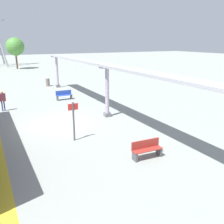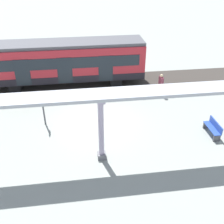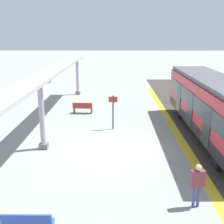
# 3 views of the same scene
# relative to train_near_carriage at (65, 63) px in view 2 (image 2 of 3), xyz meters

# --- Properties ---
(ground_plane) EXTENTS (176.00, 176.00, 0.00)m
(ground_plane) POSITION_rel_train_near_carriage_xyz_m (5.74, 1.91, -1.83)
(ground_plane) COLOR gray
(tactile_edge_strip) EXTENTS (0.52, 34.59, 0.01)m
(tactile_edge_strip) POSITION_rel_train_near_carriage_xyz_m (1.85, 1.91, -1.82)
(tactile_edge_strip) COLOR gold
(tactile_edge_strip) RESTS_ON ground
(trackbed) EXTENTS (3.20, 46.59, 0.01)m
(trackbed) POSITION_rel_train_near_carriage_xyz_m (-0.01, 1.91, -1.83)
(trackbed) COLOR #38332D
(trackbed) RESTS_ON ground
(train_near_carriage) EXTENTS (2.65, 12.29, 3.48)m
(train_near_carriage) POSITION_rel_train_near_carriage_xyz_m (0.00, 0.00, 0.00)
(train_near_carriage) COLOR red
(train_near_carriage) RESTS_ON ground
(canopy_pillar_second) EXTENTS (1.10, 0.44, 3.66)m
(canopy_pillar_second) POSITION_rel_train_near_carriage_xyz_m (9.43, 1.92, 0.03)
(canopy_pillar_second) COLOR slate
(canopy_pillar_second) RESTS_ON ground
(canopy_beam) EXTENTS (1.20, 27.81, 0.16)m
(canopy_beam) POSITION_rel_train_near_carriage_xyz_m (9.43, 1.70, 1.91)
(canopy_beam) COLOR #A8AAB2
(canopy_beam) RESTS_ON canopy_pillar_nearest
(bench_near_end) EXTENTS (1.50, 0.45, 0.86)m
(bench_near_end) POSITION_rel_train_near_carriage_xyz_m (8.20, 8.63, -1.39)
(bench_near_end) COLOR #2A4AA7
(bench_near_end) RESTS_ON ground
(platform_info_sign) EXTENTS (0.56, 0.10, 2.20)m
(platform_info_sign) POSITION_rel_train_near_carriage_xyz_m (5.78, -1.28, -0.50)
(platform_info_sign) COLOR #4C4C51
(platform_info_sign) RESTS_ON ground
(passenger_waiting_near_edge) EXTENTS (0.49, 0.26, 1.64)m
(passenger_waiting_near_edge) POSITION_rel_train_near_carriage_xyz_m (2.77, 7.02, -0.81)
(passenger_waiting_near_edge) COLOR #3C4885
(passenger_waiting_near_edge) RESTS_ON ground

